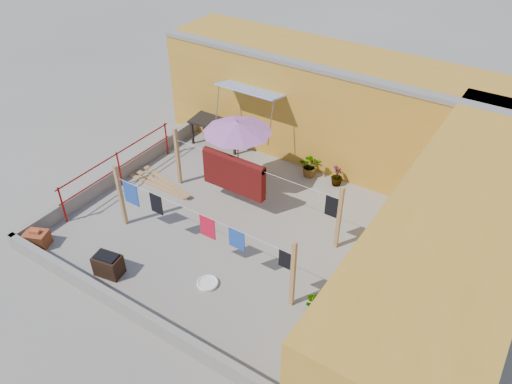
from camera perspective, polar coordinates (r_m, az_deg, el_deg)
ground at (r=12.99m, az=-2.47°, el=-4.13°), size 80.00×80.00×0.00m
wall_back at (r=15.33m, az=9.24°, el=9.49°), size 11.00×3.27×3.21m
wall_right at (r=10.50m, az=21.36°, el=-7.33°), size 2.40×9.00×3.20m
parapet_front at (r=11.00m, az=-13.61°, el=-13.34°), size 8.30×0.16×0.44m
parapet_left at (r=15.15m, az=-15.21°, el=2.15°), size 0.16×7.30×0.44m
red_railing at (r=14.62m, az=-15.45°, el=3.12°), size 0.05×4.20×1.10m
clothesline_rig at (r=12.94m, az=-2.75°, el=1.34°), size 5.09×2.35×1.80m
patio_umbrella at (r=13.24m, az=-2.14°, el=7.39°), size 2.16×2.16×2.24m
outdoor_table at (r=16.11m, az=-4.36°, el=7.82°), size 1.86×1.09×0.83m
brick_stack at (r=13.48m, az=-23.74°, el=-4.92°), size 0.67×0.59×0.48m
lumber_pile at (r=14.67m, az=-10.73°, el=0.93°), size 2.26×0.62×0.14m
brazier at (r=12.09m, az=-16.53°, el=-7.98°), size 0.69×0.52×0.56m
white_basin at (r=11.56m, az=-5.57°, el=-10.33°), size 0.50×0.50×0.09m
water_jug_a at (r=11.67m, az=12.75°, el=-9.92°), size 0.23×0.23×0.36m
water_jug_b at (r=13.27m, az=16.40°, el=-4.04°), size 0.21×0.21×0.32m
green_hose at (r=14.12m, az=17.70°, el=-2.12°), size 0.47×0.47×0.07m
plant_back_a at (r=14.77m, az=6.26°, el=3.06°), size 0.83×0.78×0.73m
plant_back_b at (r=14.51m, az=9.22°, el=1.82°), size 0.42×0.42×0.61m
plant_right_a at (r=12.79m, az=16.04°, el=-3.98°), size 0.56×0.54×0.89m
plant_right_b at (r=10.72m, az=8.83°, el=-13.07°), size 0.45×0.49×0.72m
plant_right_c at (r=10.72m, az=7.12°, el=-13.22°), size 0.62×0.68×0.64m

